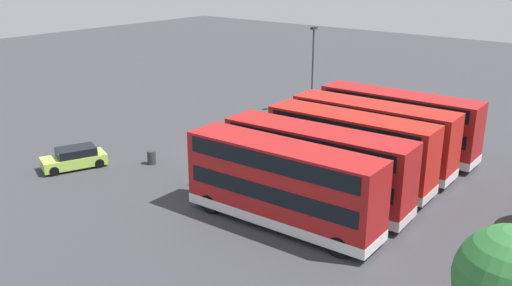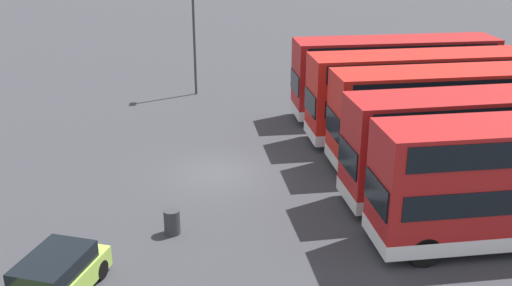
% 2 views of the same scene
% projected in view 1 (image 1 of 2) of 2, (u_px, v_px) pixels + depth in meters
% --- Properties ---
extents(ground_plane, '(140.00, 140.00, 0.00)m').
position_uv_depth(ground_plane, '(225.00, 150.00, 41.52)').
color(ground_plane, '#38383D').
extents(bus_double_decker_near_end, '(2.92, 11.52, 4.55)m').
position_uv_depth(bus_double_decker_near_end, '(398.00, 122.00, 39.88)').
color(bus_double_decker_near_end, '#A51919').
rests_on(bus_double_decker_near_end, ground).
extents(bus_double_decker_second, '(3.07, 11.18, 4.55)m').
position_uv_depth(bus_double_decker_second, '(372.00, 134.00, 37.12)').
color(bus_double_decker_second, red).
rests_on(bus_double_decker_second, ground).
extents(bus_double_decker_third, '(3.05, 10.79, 4.55)m').
position_uv_depth(bus_double_decker_third, '(349.00, 148.00, 34.52)').
color(bus_double_decker_third, red).
rests_on(bus_double_decker_third, ground).
extents(bus_double_decker_fourth, '(3.31, 11.41, 4.55)m').
position_uv_depth(bus_double_decker_fourth, '(316.00, 165.00, 31.75)').
color(bus_double_decker_fourth, '#A51919').
rests_on(bus_double_decker_fourth, ground).
extents(bus_double_decker_fifth, '(3.05, 11.17, 4.55)m').
position_uv_depth(bus_double_decker_fifth, '(282.00, 183.00, 29.19)').
color(bus_double_decker_fifth, '#A51919').
rests_on(bus_double_decker_fifth, ground).
extents(car_hatchback_silver, '(4.54, 3.18, 1.43)m').
position_uv_depth(car_hatchback_silver, '(75.00, 158.00, 37.84)').
color(car_hatchback_silver, '#A5D14C').
rests_on(car_hatchback_silver, ground).
extents(lamp_post_tall, '(0.70, 0.30, 7.81)m').
position_uv_depth(lamp_post_tall, '(313.00, 63.00, 50.16)').
color(lamp_post_tall, '#38383D').
rests_on(lamp_post_tall, ground).
extents(waste_bin_yellow, '(0.60, 0.60, 0.95)m').
position_uv_depth(waste_bin_yellow, '(152.00, 157.00, 38.61)').
color(waste_bin_yellow, '#333338').
rests_on(waste_bin_yellow, ground).
extents(tree_midright, '(3.63, 3.63, 5.78)m').
position_uv_depth(tree_midright, '(511.00, 281.00, 17.68)').
color(tree_midright, '#4C3823').
rests_on(tree_midright, ground).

